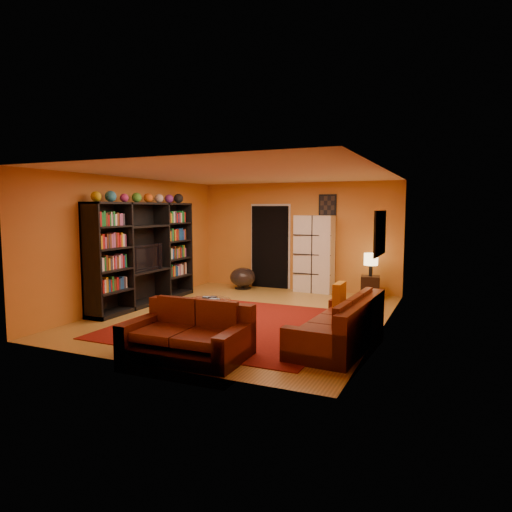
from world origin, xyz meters
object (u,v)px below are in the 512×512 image
at_px(entertainment_unit, 144,254).
at_px(storage_cabinet, 314,254).
at_px(table_lamp, 371,260).
at_px(coffee_table, 208,302).
at_px(side_table, 370,287).
at_px(bowl_chair, 243,278).
at_px(loveseat, 190,335).
at_px(tv, 143,258).
at_px(sofa, 344,327).

height_order(entertainment_unit, storage_cabinet, entertainment_unit).
xyz_separation_m(entertainment_unit, table_lamp, (4.14, 2.53, -0.19)).
height_order(coffee_table, side_table, side_table).
height_order(bowl_chair, table_lamp, table_lamp).
bearing_deg(bowl_chair, storage_cabinet, 9.84).
bearing_deg(loveseat, bowl_chair, 16.24).
relative_size(entertainment_unit, storage_cabinet, 1.65).
bearing_deg(side_table, coffee_table, -123.46).
relative_size(bowl_chair, side_table, 1.27).
relative_size(loveseat, table_lamp, 3.28).
xyz_separation_m(tv, side_table, (4.09, 2.62, -0.74)).
height_order(tv, sofa, tv).
height_order(coffee_table, bowl_chair, bowl_chair).
height_order(tv, bowl_chair, tv).
height_order(storage_cabinet, bowl_chair, storage_cabinet).
height_order(coffee_table, table_lamp, table_lamp).
bearing_deg(loveseat, coffee_table, 20.54).
relative_size(entertainment_unit, table_lamp, 5.97).
bearing_deg(storage_cabinet, loveseat, -88.68).
relative_size(entertainment_unit, sofa, 1.37).
distance_m(tv, loveseat, 3.52).
xyz_separation_m(bowl_chair, table_lamp, (3.10, 0.03, 0.58)).
bearing_deg(tv, storage_cabinet, -43.25).
bearing_deg(bowl_chair, coffee_table, -74.57).
height_order(side_table, table_lamp, table_lamp).
xyz_separation_m(loveseat, coffee_table, (-0.66, 1.63, 0.08)).
bearing_deg(loveseat, tv, 46.28).
bearing_deg(bowl_chair, table_lamp, 0.62).
distance_m(bowl_chair, side_table, 3.10).
distance_m(loveseat, bowl_chair, 5.16).
relative_size(tv, table_lamp, 1.86).
xyz_separation_m(loveseat, side_table, (1.54, 4.95, -0.03)).
xyz_separation_m(coffee_table, storage_cabinet, (0.82, 3.58, 0.55)).
bearing_deg(tv, coffee_table, -110.12).
distance_m(sofa, coffee_table, 2.50).
bearing_deg(side_table, bowl_chair, -179.38).
xyz_separation_m(tv, bowl_chair, (0.99, 2.59, -0.71)).
bearing_deg(table_lamp, loveseat, -107.26).
height_order(sofa, table_lamp, table_lamp).
relative_size(side_table, table_lamp, 0.99).
bearing_deg(table_lamp, entertainment_unit, -148.53).
xyz_separation_m(loveseat, storage_cabinet, (0.17, 5.21, 0.62)).
height_order(loveseat, coffee_table, loveseat).
bearing_deg(side_table, sofa, -85.78).
xyz_separation_m(sofa, coffee_table, (-2.47, 0.38, 0.07)).
distance_m(entertainment_unit, table_lamp, 4.86).
relative_size(tv, bowl_chair, 1.48).
relative_size(sofa, storage_cabinet, 1.21).
distance_m(coffee_table, table_lamp, 4.01).
distance_m(tv, sofa, 4.55).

